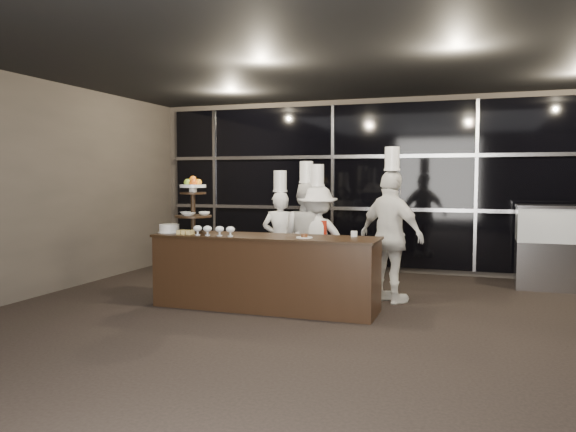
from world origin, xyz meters
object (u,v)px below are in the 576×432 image
(layer_cake, at_px, (169,229))
(chef_b, at_px, (306,237))
(chef_a, at_px, (280,238))
(chef_c, at_px, (317,239))
(display_case, at_px, (567,243))
(buffet_counter, at_px, (265,272))
(display_stand, at_px, (193,201))
(chef_d, at_px, (391,235))

(layer_cake, relative_size, chef_b, 0.16)
(chef_b, bearing_deg, layer_cake, -142.35)
(chef_a, xyz_separation_m, chef_c, (0.57, -0.06, 0.02))
(chef_c, bearing_deg, chef_a, 174.10)
(display_case, xyz_separation_m, chef_a, (-3.95, -1.37, 0.07))
(buffet_counter, xyz_separation_m, display_case, (3.74, 2.52, 0.22))
(display_stand, height_order, chef_d, chef_d)
(buffet_counter, bearing_deg, chef_c, 71.60)
(buffet_counter, xyz_separation_m, display_stand, (-1.00, -0.00, 0.87))
(display_case, bearing_deg, layer_cake, -153.10)
(display_case, bearing_deg, display_stand, -151.99)
(display_case, xyz_separation_m, chef_b, (-3.55, -1.40, 0.11))
(chef_a, distance_m, chef_b, 0.41)
(buffet_counter, bearing_deg, layer_cake, -177.84)
(display_stand, height_order, chef_b, chef_b)
(buffet_counter, height_order, display_case, display_case)
(chef_c, bearing_deg, buffet_counter, -108.40)
(display_stand, xyz_separation_m, chef_d, (2.44, 0.86, -0.45))
(display_stand, distance_m, chef_a, 1.51)
(chef_b, bearing_deg, display_stand, -136.74)
(layer_cake, distance_m, chef_d, 2.91)
(layer_cake, bearing_deg, display_case, 26.90)
(buffet_counter, distance_m, chef_b, 1.19)
(chef_c, bearing_deg, display_case, 22.98)
(buffet_counter, height_order, chef_d, chef_d)
(display_stand, height_order, display_case, display_stand)
(layer_cake, xyz_separation_m, chef_c, (1.69, 1.14, -0.20))
(chef_b, bearing_deg, display_case, 21.51)
(chef_a, bearing_deg, display_case, 19.18)
(display_stand, distance_m, chef_d, 2.62)
(layer_cake, height_order, chef_a, chef_a)
(layer_cake, relative_size, chef_a, 0.17)
(chef_c, height_order, chef_d, chef_d)
(display_case, bearing_deg, chef_b, -158.49)
(display_case, bearing_deg, chef_c, -157.02)
(chef_d, bearing_deg, layer_cake, -161.69)
(display_stand, relative_size, layer_cake, 2.48)
(chef_d, bearing_deg, chef_c, 168.17)
(display_stand, height_order, chef_c, chef_c)
(chef_b, height_order, chef_c, chef_b)
(chef_c, distance_m, chef_d, 1.10)
(buffet_counter, height_order, chef_c, chef_c)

